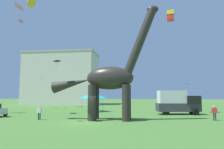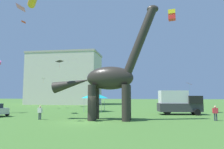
% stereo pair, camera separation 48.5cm
% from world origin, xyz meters
% --- Properties ---
extents(ground_plane, '(240.00, 240.00, 0.00)m').
position_xyz_m(ground_plane, '(0.00, 0.00, 0.00)').
color(ground_plane, '#42702D').
extents(dinosaur_sculpture, '(11.61, 2.46, 12.14)m').
position_xyz_m(dinosaur_sculpture, '(2.20, 2.07, 4.39)').
color(dinosaur_sculpture, '#2D2823').
rests_on(dinosaur_sculpture, ground_plane).
extents(parked_box_truck, '(5.83, 2.82, 3.20)m').
position_xyz_m(parked_box_truck, '(10.41, 9.42, 1.65)').
color(parked_box_truck, '#38383D').
rests_on(parked_box_truck, ground_plane).
extents(person_vendor_side, '(0.56, 0.25, 1.51)m').
position_xyz_m(person_vendor_side, '(12.94, 3.02, 0.91)').
color(person_vendor_side, '#2D3347').
rests_on(person_vendor_side, ground_plane).
extents(person_watching_child, '(0.55, 0.24, 1.46)m').
position_xyz_m(person_watching_child, '(-5.12, 1.25, 0.88)').
color(person_watching_child, '#2D3347').
rests_on(person_watching_child, ground_plane).
extents(festival_canopy_tent, '(3.15, 3.15, 3.00)m').
position_xyz_m(festival_canopy_tent, '(-1.90, 12.52, 2.54)').
color(festival_canopy_tent, '#B2B2B7').
rests_on(festival_canopy_tent, ground_plane).
extents(kite_mid_right, '(1.77, 2.01, 0.58)m').
position_xyz_m(kite_mid_right, '(-10.90, 5.68, 14.67)').
color(kite_mid_right, pink).
extents(kite_trailing, '(1.24, 1.52, 1.71)m').
position_xyz_m(kite_trailing, '(13.78, 18.06, 4.59)').
color(kite_trailing, purple).
extents(kite_apex, '(1.54, 1.88, 2.07)m').
position_xyz_m(kite_apex, '(-12.71, 23.57, 10.16)').
color(kite_apex, black).
extents(kite_mid_center, '(1.16, 1.16, 1.42)m').
position_xyz_m(kite_mid_center, '(10.06, 10.34, 14.19)').
color(kite_mid_center, yellow).
extents(kite_far_left, '(0.76, 0.89, 0.95)m').
position_xyz_m(kite_far_left, '(-13.20, 17.30, 5.81)').
color(kite_far_left, black).
extents(kite_drifting, '(1.23, 1.35, 0.27)m').
position_xyz_m(kite_drifting, '(-17.75, 17.04, 17.19)').
color(kite_drifting, red).
extents(background_building_block, '(20.15, 10.38, 14.78)m').
position_xyz_m(background_building_block, '(-16.76, 36.99, 7.40)').
color(background_building_block, beige).
rests_on(background_building_block, ground_plane).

